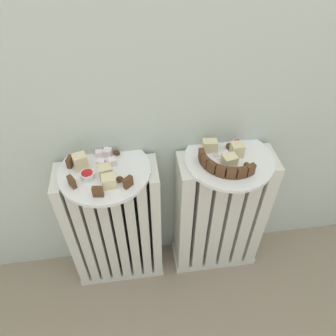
{
  "coord_description": "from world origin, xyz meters",
  "views": [
    {
      "loc": [
        -0.1,
        -0.46,
        1.28
      ],
      "look_at": [
        0.0,
        0.28,
        0.57
      ],
      "focal_mm": 34.56,
      "sensor_mm": 36.0,
      "label": 1
    }
  ],
  "objects_px": {
    "fork": "(220,161)",
    "jam_bowl_right": "(238,144)",
    "plate_right": "(229,159)",
    "radiator_left": "(115,227)",
    "radiator_right": "(219,216)",
    "jam_bowl_left": "(87,175)",
    "plate_left": "(105,171)"
  },
  "relations": [
    {
      "from": "fork",
      "to": "jam_bowl_right",
      "type": "bearing_deg",
      "value": 38.81
    },
    {
      "from": "jam_bowl_right",
      "to": "plate_right",
      "type": "bearing_deg",
      "value": -130.65
    },
    {
      "from": "radiator_left",
      "to": "jam_bowl_right",
      "type": "height_order",
      "value": "jam_bowl_right"
    },
    {
      "from": "radiator_right",
      "to": "jam_bowl_right",
      "type": "distance_m",
      "value": 0.32
    },
    {
      "from": "plate_right",
      "to": "jam_bowl_left",
      "type": "height_order",
      "value": "jam_bowl_left"
    },
    {
      "from": "radiator_left",
      "to": "jam_bowl_right",
      "type": "xyz_separation_m",
      "value": [
        0.44,
        0.05,
        0.32
      ]
    },
    {
      "from": "radiator_left",
      "to": "jam_bowl_right",
      "type": "distance_m",
      "value": 0.54
    },
    {
      "from": "radiator_left",
      "to": "radiator_right",
      "type": "bearing_deg",
      "value": 0.0
    },
    {
      "from": "radiator_right",
      "to": "jam_bowl_left",
      "type": "distance_m",
      "value": 0.55
    },
    {
      "from": "radiator_right",
      "to": "plate_right",
      "type": "relative_size",
      "value": 1.98
    },
    {
      "from": "plate_right",
      "to": "jam_bowl_right",
      "type": "xyz_separation_m",
      "value": [
        0.04,
        0.05,
        0.02
      ]
    },
    {
      "from": "radiator_left",
      "to": "fork",
      "type": "xyz_separation_m",
      "value": [
        0.36,
        -0.01,
        0.3
      ]
    },
    {
      "from": "radiator_right",
      "to": "plate_left",
      "type": "relative_size",
      "value": 1.98
    },
    {
      "from": "radiator_right",
      "to": "fork",
      "type": "relative_size",
      "value": 5.33
    },
    {
      "from": "radiator_left",
      "to": "plate_right",
      "type": "bearing_deg",
      "value": 0.0
    },
    {
      "from": "jam_bowl_left",
      "to": "fork",
      "type": "relative_size",
      "value": 0.39
    },
    {
      "from": "radiator_right",
      "to": "jam_bowl_right",
      "type": "bearing_deg",
      "value": 49.35
    },
    {
      "from": "radiator_left",
      "to": "fork",
      "type": "relative_size",
      "value": 5.33
    },
    {
      "from": "radiator_left",
      "to": "plate_left",
      "type": "bearing_deg",
      "value": 90.0
    },
    {
      "from": "radiator_right",
      "to": "plate_right",
      "type": "xyz_separation_m",
      "value": [
        0.0,
        0.0,
        0.3
      ]
    },
    {
      "from": "radiator_left",
      "to": "radiator_right",
      "type": "distance_m",
      "value": 0.4
    },
    {
      "from": "radiator_right",
      "to": "jam_bowl_right",
      "type": "height_order",
      "value": "jam_bowl_right"
    },
    {
      "from": "plate_left",
      "to": "jam_bowl_right",
      "type": "relative_size",
      "value": 8.01
    },
    {
      "from": "fork",
      "to": "radiator_left",
      "type": "bearing_deg",
      "value": 177.8
    },
    {
      "from": "radiator_right",
      "to": "fork",
      "type": "xyz_separation_m",
      "value": [
        -0.04,
        -0.01,
        0.3
      ]
    },
    {
      "from": "radiator_left",
      "to": "jam_bowl_left",
      "type": "height_order",
      "value": "jam_bowl_left"
    },
    {
      "from": "jam_bowl_left",
      "to": "fork",
      "type": "bearing_deg",
      "value": 2.2
    },
    {
      "from": "plate_right",
      "to": "jam_bowl_left",
      "type": "distance_m",
      "value": 0.45
    },
    {
      "from": "radiator_left",
      "to": "jam_bowl_left",
      "type": "xyz_separation_m",
      "value": [
        -0.05,
        -0.03,
        0.32
      ]
    },
    {
      "from": "jam_bowl_right",
      "to": "plate_left",
      "type": "bearing_deg",
      "value": -173.91
    },
    {
      "from": "radiator_left",
      "to": "jam_bowl_right",
      "type": "bearing_deg",
      "value": 6.09
    },
    {
      "from": "radiator_left",
      "to": "radiator_right",
      "type": "height_order",
      "value": "same"
    }
  ]
}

